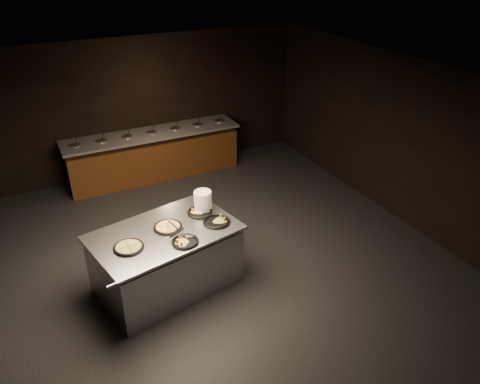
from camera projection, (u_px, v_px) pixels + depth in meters
The scene contains 11 objects.
room at pixel (223, 184), 6.76m from camera, with size 7.02×8.02×2.92m.
salad_bar at pixel (154, 157), 10.03m from camera, with size 3.70×0.83×1.18m.
serving_counter at pixel (167, 261), 6.79m from camera, with size 2.23×1.68×0.97m.
plate_stack at pixel (203, 201), 7.02m from camera, with size 0.27×0.27×0.30m, color silver.
pan_veggie_whole at pixel (129, 247), 6.19m from camera, with size 0.41×0.41×0.04m.
pan_cheese_whole at pixel (168, 227), 6.62m from camera, with size 0.41×0.41×0.04m.
pan_cheese_slices_a at pixel (200, 212), 6.98m from camera, with size 0.38×0.38×0.04m.
pan_cheese_slices_b at pixel (185, 241), 6.30m from camera, with size 0.37×0.37×0.04m.
pan_veggie_slices at pixel (216, 221), 6.75m from camera, with size 0.40×0.40×0.04m.
server_left at pixel (171, 226), 6.54m from camera, with size 0.23×0.25×0.15m.
server_right at pixel (181, 234), 6.36m from camera, with size 0.33×0.10×0.16m.
Camera 1 is at (-2.46, -5.46, 4.59)m, focal length 35.00 mm.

